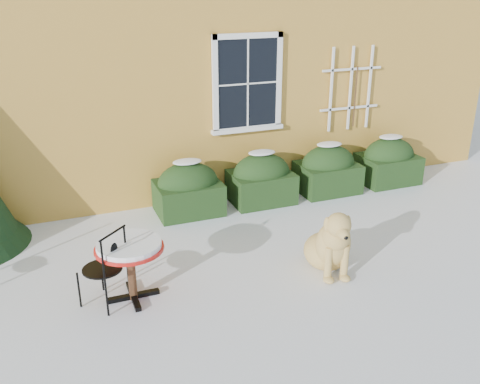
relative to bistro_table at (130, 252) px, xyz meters
name	(u,v)px	position (x,y,z in m)	size (l,w,h in m)	color
ground	(269,285)	(1.65, -0.34, -0.63)	(80.00, 80.00, 0.00)	white
hedge_row	(295,175)	(3.30, 2.21, -0.23)	(4.95, 0.80, 0.91)	black
bistro_table	(130,252)	(0.00, 0.00, 0.00)	(0.81, 0.81, 0.76)	black
patio_chair_near	(105,267)	(-0.30, 0.00, -0.14)	(0.61, 0.61, 0.98)	black
dog	(331,245)	(2.54, -0.31, -0.25)	(0.70, 1.02, 0.95)	tan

